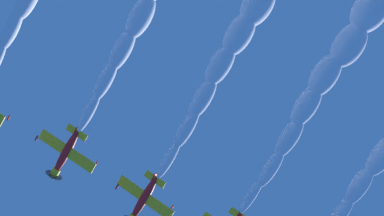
# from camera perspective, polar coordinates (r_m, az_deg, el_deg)

# --- Properties ---
(airplane_left_wingman) EXTENTS (8.99, 8.20, 3.08)m
(airplane_left_wingman) POSITION_cam_1_polar(r_m,az_deg,el_deg) (72.33, -14.09, -5.00)
(airplane_left_wingman) COLOR red
(airplane_right_wingman) EXTENTS (8.84, 8.20, 3.27)m
(airplane_right_wingman) POSITION_cam_1_polar(r_m,az_deg,el_deg) (72.35, -5.53, -10.26)
(airplane_right_wingman) COLOR red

